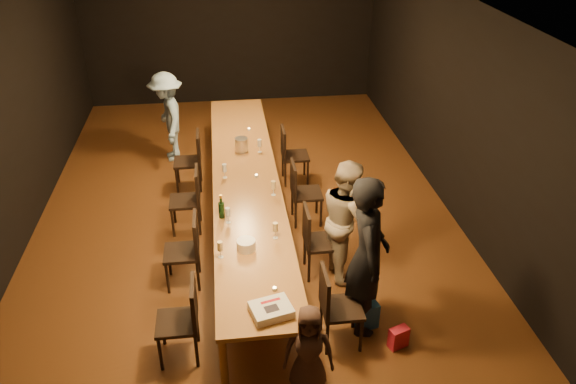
{
  "coord_description": "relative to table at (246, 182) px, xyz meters",
  "views": [
    {
      "loc": [
        -0.26,
        -6.75,
        4.44
      ],
      "look_at": [
        0.48,
        -0.87,
        1.0
      ],
      "focal_mm": 35.0,
      "sensor_mm": 36.0,
      "label": 1
    }
  ],
  "objects": [
    {
      "name": "ground",
      "position": [
        0.0,
        0.0,
        -0.7
      ],
      "size": [
        10.0,
        10.0,
        0.0
      ],
      "primitive_type": "plane",
      "color": "#432310",
      "rests_on": "ground"
    },
    {
      "name": "room_shell",
      "position": [
        0.0,
        0.0,
        1.38
      ],
      "size": [
        6.04,
        10.04,
        3.02
      ],
      "color": "black",
      "rests_on": "ground"
    },
    {
      "name": "table",
      "position": [
        0.0,
        0.0,
        0.0
      ],
      "size": [
        0.9,
        6.0,
        0.75
      ],
      "color": "brown",
      "rests_on": "ground"
    },
    {
      "name": "chair_right_0",
      "position": [
        0.85,
        -2.4,
        -0.24
      ],
      "size": [
        0.42,
        0.42,
        0.93
      ],
      "primitive_type": null,
      "rotation": [
        0.0,
        0.0,
        -1.57
      ],
      "color": "black",
      "rests_on": "ground"
    },
    {
      "name": "chair_right_1",
      "position": [
        0.85,
        -1.2,
        -0.24
      ],
      "size": [
        0.42,
        0.42,
        0.93
      ],
      "primitive_type": null,
      "rotation": [
        0.0,
        0.0,
        -1.57
      ],
      "color": "black",
      "rests_on": "ground"
    },
    {
      "name": "chair_right_2",
      "position": [
        0.85,
        0.0,
        -0.24
      ],
      "size": [
        0.42,
        0.42,
        0.93
      ],
      "primitive_type": null,
      "rotation": [
        0.0,
        0.0,
        -1.57
      ],
      "color": "black",
      "rests_on": "ground"
    },
    {
      "name": "chair_right_3",
      "position": [
        0.85,
        1.2,
        -0.24
      ],
      "size": [
        0.42,
        0.42,
        0.93
      ],
      "primitive_type": null,
      "rotation": [
        0.0,
        0.0,
        -1.57
      ],
      "color": "black",
      "rests_on": "ground"
    },
    {
      "name": "chair_left_0",
      "position": [
        -0.85,
        -2.4,
        -0.24
      ],
      "size": [
        0.42,
        0.42,
        0.93
      ],
      "primitive_type": null,
      "rotation": [
        0.0,
        0.0,
        1.57
      ],
      "color": "black",
      "rests_on": "ground"
    },
    {
      "name": "chair_left_1",
      "position": [
        -0.85,
        -1.2,
        -0.24
      ],
      "size": [
        0.42,
        0.42,
        0.93
      ],
      "primitive_type": null,
      "rotation": [
        0.0,
        0.0,
        1.57
      ],
      "color": "black",
      "rests_on": "ground"
    },
    {
      "name": "chair_left_2",
      "position": [
        -0.85,
        0.0,
        -0.24
      ],
      "size": [
        0.42,
        0.42,
        0.93
      ],
      "primitive_type": null,
      "rotation": [
        0.0,
        0.0,
        1.57
      ],
      "color": "black",
      "rests_on": "ground"
    },
    {
      "name": "chair_left_3",
      "position": [
        -0.85,
        1.2,
        -0.24
      ],
      "size": [
        0.42,
        0.42,
        0.93
      ],
      "primitive_type": null,
      "rotation": [
        0.0,
        0.0,
        1.57
      ],
      "color": "black",
      "rests_on": "ground"
    },
    {
      "name": "woman_birthday",
      "position": [
        1.15,
        -2.16,
        0.22
      ],
      "size": [
        0.54,
        0.74,
        1.85
      ],
      "primitive_type": "imported",
      "rotation": [
        0.0,
        0.0,
        1.41
      ],
      "color": "black",
      "rests_on": "ground"
    },
    {
      "name": "woman_tan",
      "position": [
        1.15,
        -1.21,
        0.07
      ],
      "size": [
        0.65,
        0.8,
        1.54
      ],
      "primitive_type": "imported",
      "rotation": [
        0.0,
        0.0,
        1.66
      ],
      "color": "tan",
      "rests_on": "ground"
    },
    {
      "name": "man_blue",
      "position": [
        -1.18,
        2.29,
        0.07
      ],
      "size": [
        0.76,
        1.09,
        1.54
      ],
      "primitive_type": "imported",
      "rotation": [
        0.0,
        0.0,
        -1.37
      ],
      "color": "#89AFD4",
      "rests_on": "ground"
    },
    {
      "name": "child",
      "position": [
        0.41,
        -2.99,
        -0.2
      ],
      "size": [
        0.53,
        0.39,
        1.0
      ],
      "primitive_type": "imported",
      "rotation": [
        0.0,
        0.0,
        -0.15
      ],
      "color": "#402A23",
      "rests_on": "ground"
    },
    {
      "name": "gift_bag_red",
      "position": [
        1.44,
        -2.56,
        -0.58
      ],
      "size": [
        0.23,
        0.18,
        0.24
      ],
      "primitive_type": "cube",
      "rotation": [
        0.0,
        0.0,
        0.35
      ],
      "color": "red",
      "rests_on": "ground"
    },
    {
      "name": "gift_bag_blue",
      "position": [
        1.18,
        -2.22,
        -0.55
      ],
      "size": [
        0.28,
        0.22,
        0.31
      ],
      "primitive_type": "cube",
      "rotation": [
        0.0,
        0.0,
        0.25
      ],
      "color": "#2A6BB8",
      "rests_on": "ground"
    },
    {
      "name": "birthday_cake",
      "position": [
        0.08,
        -2.71,
        0.09
      ],
      "size": [
        0.44,
        0.39,
        0.09
      ],
      "rotation": [
        0.0,
        0.0,
        0.25
      ],
      "color": "white",
      "rests_on": "table"
    },
    {
      "name": "plate_stack",
      "position": [
        -0.09,
        -1.64,
        0.11
      ],
      "size": [
        0.28,
        0.28,
        0.12
      ],
      "primitive_type": "cylinder",
      "rotation": [
        0.0,
        0.0,
        0.41
      ],
      "color": "white",
      "rests_on": "table"
    },
    {
      "name": "champagne_bottle",
      "position": [
        -0.34,
        -0.95,
        0.2
      ],
      "size": [
        0.08,
        0.08,
        0.31
      ],
      "primitive_type": null,
      "rotation": [
        0.0,
        0.0,
        -0.04
      ],
      "color": "black",
      "rests_on": "table"
    },
    {
      "name": "ice_bucket",
      "position": [
        -0.01,
        0.86,
        0.15
      ],
      "size": [
        0.23,
        0.23,
        0.21
      ],
      "primitive_type": "cylinder",
      "rotation": [
        0.0,
        0.0,
        -0.26
      ],
      "color": "#B7B7BC",
      "rests_on": "table"
    },
    {
      "name": "wineglass_0",
      "position": [
        -0.38,
        -1.76,
        0.15
      ],
      "size": [
        0.06,
        0.06,
        0.21
      ],
      "primitive_type": null,
      "color": "beige",
      "rests_on": "table"
    },
    {
      "name": "wineglass_1",
      "position": [
        0.25,
        -1.47,
        0.15
      ],
      "size": [
        0.06,
        0.06,
        0.21
      ],
      "primitive_type": null,
      "color": "beige",
      "rests_on": "table"
    },
    {
      "name": "wineglass_2",
      "position": [
        -0.27,
        -1.08,
        0.15
      ],
      "size": [
        0.06,
        0.06,
        0.21
      ],
      "primitive_type": null,
      "color": "silver",
      "rests_on": "table"
    },
    {
      "name": "wineglass_3",
      "position": [
        0.33,
        -0.49,
        0.15
      ],
      "size": [
        0.06,
        0.06,
        0.21
      ],
      "primitive_type": null,
      "color": "beige",
      "rests_on": "table"
    },
    {
      "name": "wineglass_4",
      "position": [
        -0.28,
        0.06,
        0.15
      ],
      "size": [
        0.06,
        0.06,
        0.21
      ],
      "primitive_type": null,
      "color": "silver",
      "rests_on": "table"
    },
    {
      "name": "wineglass_5",
      "position": [
        0.26,
        0.79,
        0.15
      ],
      "size": [
        0.06,
        0.06,
        0.21
      ],
      "primitive_type": null,
      "color": "silver",
      "rests_on": "table"
    },
    {
      "name": "tealight_near",
      "position": [
        0.15,
        -2.38,
        0.06
      ],
      "size": [
        0.05,
        0.05,
        0.03
      ],
      "primitive_type": "cylinder",
      "color": "#B2B7B2",
      "rests_on": "table"
    },
    {
      "name": "tealight_mid",
      "position": [
        0.15,
        0.03,
        0.06
      ],
      "size": [
        0.05,
        0.05,
        0.03
      ],
      "primitive_type": "cylinder",
      "color": "#B2B7B2",
      "rests_on": "table"
    },
    {
      "name": "tealight_far",
      "position": [
        0.15,
        1.62,
        0.06
      ],
      "size": [
        0.05,
        0.05,
        0.03
      ],
      "primitive_type": "cylinder",
      "color": "#B2B7B2",
      "rests_on": "table"
    }
  ]
}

